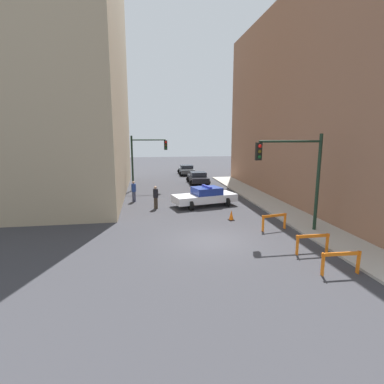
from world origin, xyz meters
TOP-DOWN VIEW (x-y plane):
  - ground_plane at (0.00, 0.00)m, footprint 120.00×120.00m
  - sidewalk_right at (6.20, 0.00)m, footprint 2.40×44.00m
  - building_corner_left at (-12.00, 14.00)m, footprint 14.00×20.00m
  - building_right at (13.40, 8.00)m, footprint 12.00×28.00m
  - traffic_light_near at (4.73, 0.53)m, footprint 3.64×0.35m
  - traffic_light_far at (-3.30, 14.95)m, footprint 3.44×0.35m
  - police_car at (1.16, 7.51)m, footprint 5.01×3.04m
  - parked_car_near at (2.49, 17.96)m, footprint 2.32×4.33m
  - parked_car_mid at (2.31, 25.73)m, footprint 2.36×4.35m
  - pedestrian_crossing at (-2.53, 7.18)m, footprint 0.38×0.38m
  - pedestrian_corner at (-4.16, 9.79)m, footprint 0.39×0.39m
  - barrier_front at (3.99, -4.43)m, footprint 1.60×0.21m
  - barrier_mid at (4.05, -2.38)m, footprint 1.60×0.16m
  - barrier_back at (3.81, 1.13)m, footprint 1.58×0.45m
  - traffic_cone at (2.01, 3.42)m, footprint 0.36×0.36m

SIDE VIEW (x-z plane):
  - ground_plane at x=0.00m, z-range 0.00..0.00m
  - sidewalk_right at x=6.20m, z-range 0.00..0.12m
  - traffic_cone at x=2.01m, z-range -0.01..0.65m
  - barrier_front at x=3.99m, z-range 0.17..1.07m
  - barrier_mid at x=4.05m, z-range 0.17..1.07m
  - barrier_back at x=3.81m, z-range 0.17..1.07m
  - parked_car_near at x=2.49m, z-range 0.02..1.33m
  - parked_car_mid at x=2.31m, z-range 0.02..1.33m
  - police_car at x=1.16m, z-range -0.04..1.48m
  - pedestrian_crossing at x=-2.53m, z-range 0.03..1.69m
  - pedestrian_corner at x=-4.16m, z-range 0.03..1.69m
  - traffic_light_far at x=-3.30m, z-range 0.80..6.00m
  - traffic_light_near at x=4.73m, z-range 0.93..6.13m
  - building_right at x=13.40m, z-range 0.00..15.68m
  - building_corner_left at x=-12.00m, z-range 0.00..22.70m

